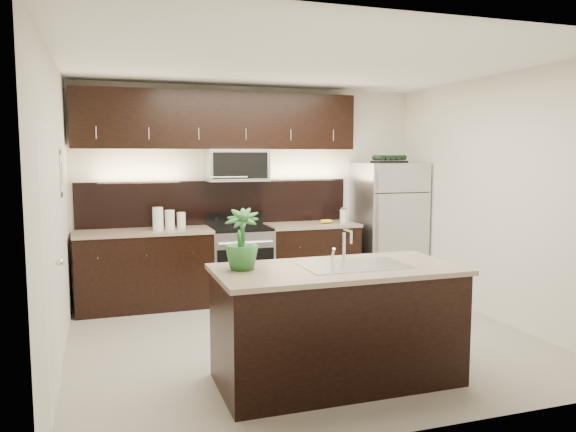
# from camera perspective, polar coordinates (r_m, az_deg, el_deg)

# --- Properties ---
(ground) EXTENTS (4.50, 4.50, 0.00)m
(ground) POSITION_cam_1_polar(r_m,az_deg,el_deg) (5.73, 1.67, -12.38)
(ground) COLOR gray
(ground) RESTS_ON ground
(room_walls) EXTENTS (4.52, 4.02, 2.71)m
(room_walls) POSITION_cam_1_polar(r_m,az_deg,el_deg) (5.36, 0.74, 4.80)
(room_walls) COLOR beige
(room_walls) RESTS_ON ground
(counter_run) EXTENTS (3.51, 0.65, 0.94)m
(counter_run) POSITION_cam_1_polar(r_m,az_deg,el_deg) (7.07, -6.54, -4.89)
(counter_run) COLOR black
(counter_run) RESTS_ON ground
(upper_fixtures) EXTENTS (3.49, 0.40, 1.66)m
(upper_fixtures) POSITION_cam_1_polar(r_m,az_deg,el_deg) (7.09, -6.75, 8.70)
(upper_fixtures) COLOR black
(upper_fixtures) RESTS_ON counter_run
(island) EXTENTS (1.96, 0.96, 0.94)m
(island) POSITION_cam_1_polar(r_m,az_deg,el_deg) (4.62, 4.98, -10.87)
(island) COLOR black
(island) RESTS_ON ground
(sink_faucet) EXTENTS (0.84, 0.50, 0.28)m
(sink_faucet) POSITION_cam_1_polar(r_m,az_deg,el_deg) (4.57, 6.71, -4.83)
(sink_faucet) COLOR silver
(sink_faucet) RESTS_ON island
(refrigerator) EXTENTS (0.83, 0.75, 1.72)m
(refrigerator) POSITION_cam_1_polar(r_m,az_deg,el_deg) (7.73, 10.11, -1.06)
(refrigerator) COLOR #B2B2B7
(refrigerator) RESTS_ON ground
(wine_rack) EXTENTS (0.43, 0.26, 0.10)m
(wine_rack) POSITION_cam_1_polar(r_m,az_deg,el_deg) (7.67, 10.25, 5.68)
(wine_rack) COLOR black
(wine_rack) RESTS_ON refrigerator
(plant) EXTENTS (0.35, 0.35, 0.48)m
(plant) POSITION_cam_1_polar(r_m,az_deg,el_deg) (4.37, -4.74, -2.37)
(plant) COLOR #286529
(plant) RESTS_ON island
(canisters) EXTENTS (0.40, 0.20, 0.27)m
(canisters) POSITION_cam_1_polar(r_m,az_deg,el_deg) (6.86, -12.21, -0.34)
(canisters) COLOR silver
(canisters) RESTS_ON counter_run
(french_press) EXTENTS (0.09, 0.09, 0.26)m
(french_press) POSITION_cam_1_polar(r_m,az_deg,el_deg) (7.43, 5.63, 0.09)
(french_press) COLOR silver
(french_press) RESTS_ON counter_run
(bananas) EXTENTS (0.20, 0.17, 0.06)m
(bananas) POSITION_cam_1_polar(r_m,az_deg,el_deg) (7.29, 3.51, -0.56)
(bananas) COLOR gold
(bananas) RESTS_ON counter_run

